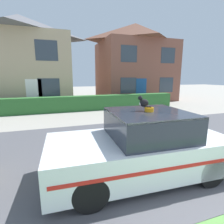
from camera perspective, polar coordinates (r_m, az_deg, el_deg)
road_strip at (r=5.79m, az=5.26°, el=-11.48°), size 28.00×6.15×0.01m
garden_hedge at (r=11.90m, az=-9.76°, el=2.82°), size 13.49×0.68×0.99m
police_car at (r=4.10m, az=9.42°, el=-11.01°), size 4.10×1.98×1.58m
cat at (r=3.98m, az=10.15°, el=3.19°), size 0.25×0.25×0.26m
house_left at (r=16.20m, az=-27.30°, el=14.74°), size 7.49×6.85×6.92m
house_right at (r=17.97m, az=7.42°, el=15.89°), size 7.03×5.77×7.19m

